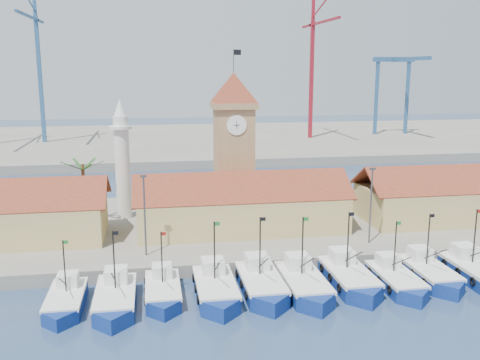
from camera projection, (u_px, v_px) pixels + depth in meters
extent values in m
plane|color=navy|center=(277.00, 306.00, 49.68)|extent=(400.00, 400.00, 0.00)
cube|color=gray|center=(236.00, 226.00, 72.70)|extent=(140.00, 32.00, 1.50)
cube|color=gray|center=(190.00, 141.00, 155.70)|extent=(240.00, 80.00, 2.00)
cube|color=navy|center=(66.00, 303.00, 49.39)|extent=(3.17, 7.18, 1.63)
cube|color=navy|center=(60.00, 320.00, 45.92)|extent=(3.17, 3.17, 1.63)
cube|color=silver|center=(66.00, 295.00, 49.22)|extent=(3.24, 7.38, 0.32)
cube|color=silver|center=(68.00, 280.00, 50.81)|extent=(1.90, 1.99, 1.27)
cylinder|color=black|center=(65.00, 267.00, 49.14)|extent=(0.13, 0.13, 5.08)
cube|color=#197226|center=(65.00, 242.00, 48.70)|extent=(0.45, 0.02, 0.32)
cube|color=navy|center=(116.00, 301.00, 49.57)|extent=(3.58, 8.10, 1.84)
cube|color=navy|center=(113.00, 321.00, 45.66)|extent=(3.58, 3.58, 1.84)
cube|color=silver|center=(115.00, 292.00, 49.38)|extent=(3.65, 8.32, 0.36)
cube|color=silver|center=(116.00, 276.00, 51.17)|extent=(2.15, 2.25, 1.43)
cylinder|color=black|center=(114.00, 261.00, 49.29)|extent=(0.14, 0.14, 5.72)
cube|color=black|center=(116.00, 233.00, 48.79)|extent=(0.51, 0.02, 0.36)
cube|color=navy|center=(163.00, 293.00, 51.42)|extent=(3.25, 7.35, 1.67)
cube|color=navy|center=(164.00, 310.00, 47.87)|extent=(3.25, 3.25, 1.67)
cube|color=silver|center=(163.00, 285.00, 51.25)|extent=(3.31, 7.55, 0.32)
cube|color=silver|center=(162.00, 271.00, 52.87)|extent=(1.95, 2.04, 1.30)
cylinder|color=black|center=(162.00, 258.00, 51.16)|extent=(0.13, 0.13, 5.20)
cube|color=#A5140F|center=(163.00, 234.00, 50.71)|extent=(0.46, 0.02, 0.32)
cube|color=navy|center=(216.00, 291.00, 51.71)|extent=(3.70, 8.37, 1.90)
cube|color=navy|center=(221.00, 310.00, 47.67)|extent=(3.70, 3.70, 1.90)
cube|color=silver|center=(215.00, 282.00, 51.52)|extent=(3.77, 8.61, 0.37)
cube|color=silver|center=(213.00, 266.00, 53.37)|extent=(2.22, 2.33, 1.48)
cylinder|color=black|center=(214.00, 251.00, 51.43)|extent=(0.15, 0.15, 5.92)
cube|color=#197226|center=(217.00, 224.00, 50.91)|extent=(0.53, 0.02, 0.37)
cube|color=navy|center=(261.00, 287.00, 52.80)|extent=(3.77, 8.53, 1.94)
cube|color=navy|center=(270.00, 305.00, 48.68)|extent=(3.77, 3.77, 1.94)
cube|color=silver|center=(261.00, 278.00, 52.60)|extent=(3.84, 8.77, 0.38)
cube|color=silver|center=(257.00, 262.00, 54.48)|extent=(2.26, 2.37, 1.51)
cylinder|color=black|center=(260.00, 247.00, 52.51)|extent=(0.15, 0.15, 6.03)
cube|color=black|center=(263.00, 219.00, 51.98)|extent=(0.54, 0.02, 0.38)
cube|color=navy|center=(303.00, 287.00, 52.83)|extent=(3.77, 8.52, 1.94)
cube|color=navy|center=(316.00, 305.00, 48.71)|extent=(3.77, 3.77, 1.94)
cube|color=silver|center=(303.00, 277.00, 52.63)|extent=(3.84, 8.76, 0.38)
cube|color=silver|center=(298.00, 262.00, 54.51)|extent=(2.26, 2.37, 1.51)
cylinder|color=black|center=(302.00, 247.00, 52.54)|extent=(0.15, 0.15, 6.03)
cube|color=#197226|center=(306.00, 219.00, 52.01)|extent=(0.54, 0.02, 0.38)
cube|color=navy|center=(348.00, 280.00, 54.43)|extent=(3.79, 8.57, 1.95)
cube|color=navy|center=(365.00, 298.00, 50.30)|extent=(3.79, 3.79, 1.95)
cube|color=silver|center=(349.00, 271.00, 54.24)|extent=(3.86, 8.81, 0.38)
cube|color=silver|center=(342.00, 256.00, 56.13)|extent=(2.27, 2.38, 1.52)
cylinder|color=black|center=(348.00, 241.00, 54.14)|extent=(0.15, 0.15, 6.06)
cube|color=black|center=(352.00, 214.00, 53.61)|extent=(0.54, 0.02, 0.38)
cube|color=navy|center=(395.00, 282.00, 54.04)|extent=(3.38, 7.65, 1.74)
cube|color=navy|center=(413.00, 298.00, 50.35)|extent=(3.38, 3.38, 1.74)
cube|color=silver|center=(396.00, 274.00, 53.86)|extent=(3.45, 7.86, 0.34)
cube|color=silver|center=(388.00, 260.00, 55.55)|extent=(2.03, 2.12, 1.35)
cylinder|color=black|center=(395.00, 247.00, 53.78)|extent=(0.14, 0.14, 5.41)
cube|color=#197226|center=(399.00, 223.00, 53.31)|extent=(0.48, 0.02, 0.34)
cube|color=navy|center=(428.00, 275.00, 55.78)|extent=(3.52, 7.96, 1.81)
cube|color=navy|center=(449.00, 291.00, 51.94)|extent=(3.52, 3.52, 1.81)
cube|color=silver|center=(429.00, 267.00, 55.59)|extent=(3.59, 8.18, 0.35)
cube|color=silver|center=(420.00, 254.00, 57.35)|extent=(2.11, 2.21, 1.41)
cylinder|color=black|center=(428.00, 240.00, 55.50)|extent=(0.14, 0.14, 5.63)
cube|color=black|center=(432.00, 216.00, 55.01)|extent=(0.50, 0.02, 0.35)
cube|color=navy|center=(474.00, 274.00, 56.03)|extent=(3.72, 8.41, 1.91)
cube|color=silver|center=(475.00, 266.00, 55.84)|extent=(3.79, 8.65, 0.37)
cube|color=silver|center=(464.00, 251.00, 57.70)|extent=(2.23, 2.34, 1.49)
cylinder|color=black|center=(475.00, 237.00, 55.74)|extent=(0.15, 0.15, 5.95)
cube|color=#A5140F|center=(479.00, 211.00, 55.22)|extent=(0.53, 0.02, 0.37)
cube|color=tan|center=(241.00, 212.00, 68.23)|extent=(26.00, 10.00, 4.50)
cube|color=brown|center=(245.00, 187.00, 65.05)|extent=(27.04, 5.13, 3.21)
cube|color=brown|center=(238.00, 179.00, 69.88)|extent=(27.04, 5.13, 3.21)
cube|color=tan|center=(470.00, 202.00, 73.40)|extent=(30.00, 10.00, 4.50)
cube|color=brown|center=(462.00, 172.00, 75.05)|extent=(31.20, 5.13, 3.21)
cube|color=#A38453|center=(234.00, 163.00, 72.95)|extent=(5.00, 5.00, 15.00)
cube|color=#A38453|center=(234.00, 105.00, 71.34)|extent=(5.80, 5.80, 0.80)
pyramid|color=brown|center=(234.00, 88.00, 70.88)|extent=(5.80, 5.80, 4.00)
cylinder|color=white|center=(237.00, 125.00, 69.37)|extent=(2.60, 0.15, 2.60)
cube|color=black|center=(237.00, 125.00, 69.29)|extent=(0.08, 0.02, 1.00)
cube|color=black|center=(237.00, 125.00, 69.29)|extent=(0.80, 0.02, 0.08)
cylinder|color=#3F3F44|center=(234.00, 61.00, 70.16)|extent=(0.10, 0.10, 3.00)
cube|color=black|center=(237.00, 52.00, 70.02)|extent=(1.00, 0.03, 0.70)
cylinder|color=silver|center=(123.00, 168.00, 72.56)|extent=(2.00, 2.00, 14.00)
cylinder|color=silver|center=(121.00, 127.00, 71.44)|extent=(3.00, 3.00, 0.40)
cone|color=silver|center=(120.00, 108.00, 70.91)|extent=(1.80, 1.80, 2.40)
cylinder|color=brown|center=(84.00, 194.00, 70.44)|extent=(0.44, 0.44, 8.00)
cube|color=#21541C|center=(94.00, 165.00, 69.89)|extent=(2.80, 0.35, 1.18)
cube|color=#21541C|center=(89.00, 164.00, 70.95)|extent=(1.71, 2.60, 1.18)
cube|color=#21541C|center=(78.00, 164.00, 70.72)|extent=(1.71, 2.60, 1.18)
cube|color=#21541C|center=(71.00, 166.00, 69.44)|extent=(2.80, 0.35, 1.18)
cube|color=#21541C|center=(76.00, 167.00, 68.38)|extent=(1.71, 2.60, 1.18)
cube|color=#21541C|center=(87.00, 167.00, 68.60)|extent=(1.71, 2.60, 1.18)
cylinder|color=#3F3F44|center=(145.00, 216.00, 58.11)|extent=(0.20, 0.20, 9.00)
cube|color=#3F3F44|center=(143.00, 176.00, 57.21)|extent=(0.70, 0.25, 0.25)
cylinder|color=#3F3F44|center=(371.00, 206.00, 62.31)|extent=(0.20, 0.20, 9.00)
cube|color=#3F3F44|center=(373.00, 169.00, 61.41)|extent=(0.70, 0.25, 0.25)
cube|color=#2B5785|center=(40.00, 80.00, 143.69)|extent=(1.00, 1.00, 33.49)
cube|color=#2B5785|center=(27.00, 16.00, 131.05)|extent=(0.60, 24.42, 0.60)
cube|color=#2B5785|center=(39.00, 21.00, 145.31)|extent=(0.60, 10.00, 0.60)
cube|color=#2B5785|center=(34.00, 1.00, 139.57)|extent=(0.80, 0.80, 7.00)
cube|color=maroon|center=(311.00, 80.00, 152.94)|extent=(1.00, 1.00, 32.89)
cube|color=maroon|center=(324.00, 22.00, 140.41)|extent=(0.60, 24.30, 0.60)
cube|color=maroon|center=(308.00, 26.00, 154.62)|extent=(0.60, 10.00, 0.60)
cube|color=maroon|center=(313.00, 8.00, 148.87)|extent=(0.80, 0.80, 7.00)
cube|color=#2B5785|center=(376.00, 98.00, 162.46)|extent=(0.90, 0.90, 22.00)
cube|color=#2B5785|center=(407.00, 98.00, 164.07)|extent=(0.90, 0.90, 22.00)
cube|color=#2B5785|center=(394.00, 59.00, 160.92)|extent=(13.00, 1.40, 1.40)
cube|color=#2B5785|center=(410.00, 59.00, 151.27)|extent=(1.40, 22.00, 1.00)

